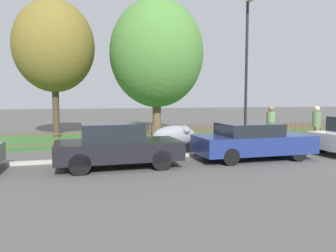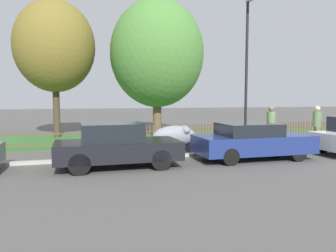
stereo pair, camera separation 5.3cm
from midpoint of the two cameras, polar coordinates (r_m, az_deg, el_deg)
The scene contains 12 objects.
ground_plane at distance 14.53m, azimuth 20.80°, elevation -4.21°, with size 120.00×120.00×0.00m, color #565451.
kerb_stone at distance 14.60m, azimuth 20.57°, elevation -3.93°, with size 42.96×0.20×0.12m, color #B2ADA3.
grass_strip at distance 20.01m, azimuth 9.85°, elevation -1.54°, with size 42.96×6.82×0.01m, color #3D7033.
park_fence at distance 16.98m, azimuth 14.79°, elevation -1.12°, with size 42.96×0.05×0.98m.
parked_car_black_saloon at distance 10.60m, azimuth -8.86°, elevation -3.29°, with size 3.93×1.85×1.43m.
parked_car_navy_estate at distance 12.24m, azimuth 14.59°, elevation -2.52°, with size 4.22×1.80×1.32m.
covered_motorcycle at distance 13.33m, azimuth 1.40°, elevation -1.75°, with size 2.02×0.82×1.11m.
tree_nearest_kerb at distance 19.62m, azimuth -19.06°, elevation 12.95°, with size 4.40×4.40×7.61m.
tree_behind_motorcycle at distance 19.00m, azimuth -1.84°, elevation 12.47°, with size 5.29×5.29×7.78m.
pedestrian_near_fence at distance 16.45m, azimuth 24.60°, elevation 0.39°, with size 0.51×0.51×1.87m.
pedestrian_by_lamp at distance 15.35m, azimuth 17.58°, elevation 0.31°, with size 0.43×0.39×1.87m.
street_lamp at distance 13.75m, azimuth 13.85°, elevation 11.59°, with size 0.20×0.78×6.21m.
Camera 2 is at (-8.54, -11.54, 2.21)m, focal length 35.00 mm.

